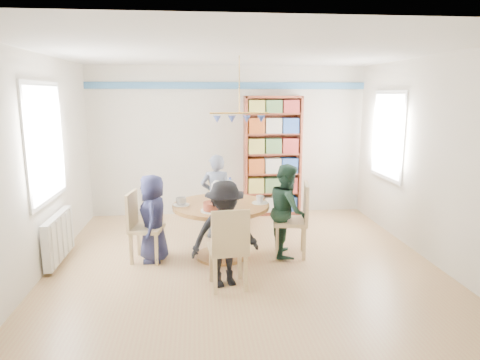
{
  "coord_description": "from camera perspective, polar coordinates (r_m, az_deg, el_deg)",
  "views": [
    {
      "loc": [
        -0.57,
        -5.29,
        2.2
      ],
      "look_at": [
        0.0,
        0.4,
        1.05
      ],
      "focal_mm": 32.0,
      "sensor_mm": 36.0,
      "label": 1
    }
  ],
  "objects": [
    {
      "name": "chair_right",
      "position": [
        5.93,
        7.61,
        -4.81
      ],
      "size": [
        0.52,
        0.52,
        1.02
      ],
      "color": "tan",
      "rests_on": "ground"
    },
    {
      "name": "person_near",
      "position": [
        4.95,
        -2.03,
        -7.23
      ],
      "size": [
        0.9,
        0.65,
        1.25
      ],
      "primitive_type": "imported",
      "rotation": [
        0.0,
        0.0,
        0.25
      ],
      "color": "black",
      "rests_on": "ground"
    },
    {
      "name": "room_shell",
      "position": [
        6.19,
        -2.85,
        6.25
      ],
      "size": [
        5.0,
        5.0,
        5.0
      ],
      "color": "white",
      "rests_on": "ground"
    },
    {
      "name": "chair_near",
      "position": [
        4.87,
        -1.48,
        -8.68
      ],
      "size": [
        0.47,
        0.47,
        0.97
      ],
      "color": "tan",
      "rests_on": "ground"
    },
    {
      "name": "person_right",
      "position": [
        5.92,
        6.34,
        -3.99
      ],
      "size": [
        0.54,
        0.66,
        1.28
      ],
      "primitive_type": "imported",
      "rotation": [
        0.0,
        0.0,
        1.48
      ],
      "color": "#172E21",
      "rests_on": "ground"
    },
    {
      "name": "dining_table",
      "position": [
        5.81,
        -2.54,
        -5.07
      ],
      "size": [
        1.3,
        1.3,
        0.75
      ],
      "color": "#976031",
      "rests_on": "ground"
    },
    {
      "name": "person_left",
      "position": [
        5.8,
        -11.51,
        -5.01
      ],
      "size": [
        0.41,
        0.6,
        1.17
      ],
      "primitive_type": "imported",
      "rotation": [
        0.0,
        0.0,
        -1.5
      ],
      "color": "#1A1D3B",
      "rests_on": "ground"
    },
    {
      "name": "radiator",
      "position": [
        6.17,
        -23.02,
        -7.02
      ],
      "size": [
        0.12,
        1.0,
        0.6
      ],
      "color": "silver",
      "rests_on": "ground"
    },
    {
      "name": "ground",
      "position": [
        5.76,
        0.41,
        -11.09
      ],
      "size": [
        5.0,
        5.0,
        0.0
      ],
      "primitive_type": "plane",
      "color": "tan"
    },
    {
      "name": "chair_left",
      "position": [
        5.86,
        -13.12,
        -5.63
      ],
      "size": [
        0.48,
        0.48,
        0.94
      ],
      "color": "tan",
      "rests_on": "ground"
    },
    {
      "name": "person_far",
      "position": [
        6.61,
        -3.18,
        -2.18
      ],
      "size": [
        0.48,
        0.31,
        1.31
      ],
      "primitive_type": "imported",
      "rotation": [
        0.0,
        0.0,
        3.15
      ],
      "color": "gray",
      "rests_on": "ground"
    },
    {
      "name": "tableware",
      "position": [
        5.76,
        -2.85,
        -2.46
      ],
      "size": [
        1.28,
        1.28,
        0.34
      ],
      "color": "white",
      "rests_on": "dining_table"
    },
    {
      "name": "chair_far",
      "position": [
        6.83,
        -2.9,
        -3.34
      ],
      "size": [
        0.46,
        0.46,
        0.85
      ],
      "color": "tan",
      "rests_on": "ground"
    },
    {
      "name": "bookshelf",
      "position": [
        7.83,
        4.34,
        3.04
      ],
      "size": [
        1.03,
        0.31,
        2.17
      ],
      "color": "brown",
      "rests_on": "ground"
    }
  ]
}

